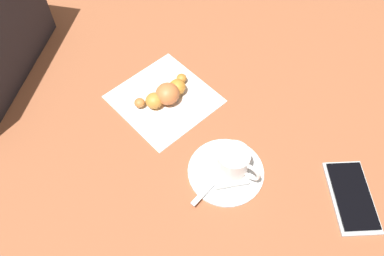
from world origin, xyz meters
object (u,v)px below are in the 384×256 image
Objects in this scene: sugar_packet at (231,182)px; croissant at (166,93)px; saucer at (224,172)px; napkin at (164,99)px; espresso_cup at (234,162)px; teaspoon at (225,169)px; cell_phone at (352,196)px.

sugar_packet is 0.45× the size of croissant.
napkin is at bearing -177.38° from saucer.
espresso_cup reaches higher than saucer.
napkin is at bearing 112.17° from sugar_packet.
teaspoon is 0.86× the size of cell_phone.
teaspoon is 0.98× the size of croissant.
napkin is 1.37× the size of croissant.
espresso_cup reaches higher than sugar_packet.
napkin is (-0.20, -0.01, -0.00)m from saucer.
croissant is (0.00, 0.00, 0.02)m from napkin.
croissant is at bearing -154.45° from cell_phone.
saucer is 2.28× the size of sugar_packet.
saucer is 0.20m from croissant.
saucer is 0.03m from sugar_packet.
sugar_packet reaches higher than napkin.
espresso_cup reaches higher than croissant.
cell_phone reaches higher than saucer.
cell_phone is (0.35, 0.17, -0.02)m from croissant.
cell_phone is at bearing 46.86° from saucer.
napkin is (-0.23, -0.01, -0.01)m from sugar_packet.
napkin is at bearing -140.25° from croissant.
cell_phone reaches higher than napkin.
saucer is at bearing 107.03° from sugar_packet.
sugar_packet is (0.03, -0.00, 0.01)m from saucer.
saucer is 1.71× the size of espresso_cup.
croissant is at bearing -174.26° from espresso_cup.
espresso_cup is (0.01, 0.01, 0.03)m from saucer.
teaspoon is (-0.01, -0.01, -0.02)m from espresso_cup.
teaspoon is at bearing 2.55° from croissant.
saucer reaches higher than napkin.
sugar_packet is 0.39× the size of cell_phone.
espresso_cup is at bearing 68.73° from saucer.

